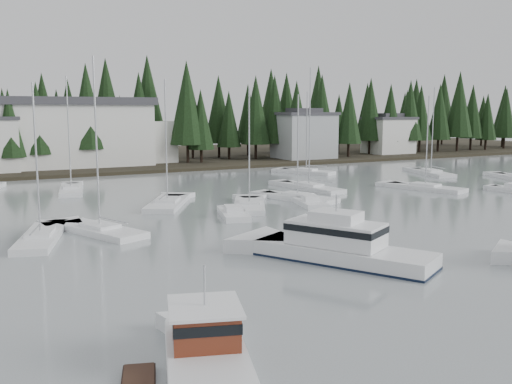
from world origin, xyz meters
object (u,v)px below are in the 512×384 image
(sailboat_7, at_px, (309,189))
(lobster_boat_brown, at_px, (206,366))
(sailboat_8, at_px, (306,173))
(cabin_cruiser_center, at_px, (341,250))
(sailboat_13, at_px, (249,207))
(runabout_1, at_px, (310,204))
(harbor_inn, at_px, (85,133))
(sailboat_12, at_px, (41,240))
(runabout_4, at_px, (234,215))
(sailboat_1, at_px, (168,205))
(house_east_a, at_px, (304,134))
(sailboat_10, at_px, (71,191))
(sailboat_6, at_px, (425,189))
(house_east_b, at_px, (389,134))
(sailboat_0, at_px, (431,174))
(sailboat_2, at_px, (297,199))
(sailboat_5, at_px, (100,232))

(sailboat_7, bearing_deg, lobster_boat_brown, 135.96)
(sailboat_8, bearing_deg, lobster_boat_brown, 116.75)
(lobster_boat_brown, xyz_separation_m, cabin_cruiser_center, (13.66, 10.76, 0.24))
(sailboat_13, bearing_deg, cabin_cruiser_center, -163.44)
(sailboat_8, relative_size, runabout_1, 2.19)
(harbor_inn, distance_m, sailboat_12, 53.43)
(harbor_inn, height_order, runabout_4, harbor_inn)
(sailboat_1, bearing_deg, house_east_a, -17.10)
(lobster_boat_brown, bearing_deg, cabin_cruiser_center, -34.16)
(sailboat_7, distance_m, sailboat_10, 27.94)
(runabout_1, height_order, runabout_4, same)
(sailboat_6, height_order, runabout_4, sailboat_6)
(runabout_4, bearing_deg, sailboat_6, -63.11)
(house_east_b, bearing_deg, sailboat_7, -140.21)
(sailboat_8, bearing_deg, harbor_inn, 22.69)
(sailboat_10, xyz_separation_m, sailboat_12, (-6.47, -24.93, -0.02))
(cabin_cruiser_center, distance_m, sailboat_0, 52.84)
(sailboat_2, distance_m, sailboat_13, 7.05)
(harbor_inn, xyz_separation_m, runabout_4, (3.02, -49.42, -5.64))
(sailboat_2, distance_m, sailboat_7, 8.36)
(sailboat_5, bearing_deg, sailboat_6, -103.11)
(sailboat_0, xyz_separation_m, sailboat_13, (-36.92, -13.42, -0.01))
(lobster_boat_brown, xyz_separation_m, sailboat_7, (29.75, 39.31, -0.41))
(sailboat_5, relative_size, sailboat_8, 1.11)
(sailboat_2, distance_m, runabout_4, 11.54)
(sailboat_0, relative_size, sailboat_7, 0.89)
(lobster_boat_brown, distance_m, sailboat_10, 50.59)
(sailboat_0, distance_m, sailboat_10, 50.65)
(sailboat_2, bearing_deg, sailboat_7, -63.73)
(sailboat_0, bearing_deg, sailboat_8, 74.44)
(sailboat_12, xyz_separation_m, sailboat_13, (19.84, 5.48, -0.00))
(sailboat_7, distance_m, runabout_1, 11.73)
(sailboat_0, xyz_separation_m, sailboat_5, (-52.37, -18.31, 0.01))
(sailboat_13, xyz_separation_m, runabout_4, (-3.37, -3.51, 0.07))
(cabin_cruiser_center, relative_size, sailboat_8, 0.92)
(sailboat_12, distance_m, runabout_1, 26.14)
(sailboat_10, height_order, sailboat_12, sailboat_10)
(sailboat_6, bearing_deg, sailboat_13, 76.85)
(harbor_inn, bearing_deg, cabin_cruiser_center, -87.78)
(sailboat_2, bearing_deg, sailboat_13, 84.47)
(lobster_boat_brown, relative_size, sailboat_0, 0.70)
(lobster_boat_brown, height_order, sailboat_0, sailboat_0)
(house_east_a, xyz_separation_m, sailboat_13, (-32.57, -41.57, -4.84))
(sailboat_5, bearing_deg, runabout_4, -105.91)
(house_east_b, height_order, sailboat_12, sailboat_12)
(sailboat_7, distance_m, sailboat_13, 14.83)
(harbor_inn, xyz_separation_m, sailboat_5, (-9.06, -50.79, -5.70))
(harbor_inn, relative_size, sailboat_12, 2.48)
(sailboat_7, distance_m, runabout_4, 19.61)
(harbor_inn, relative_size, sailboat_5, 2.11)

